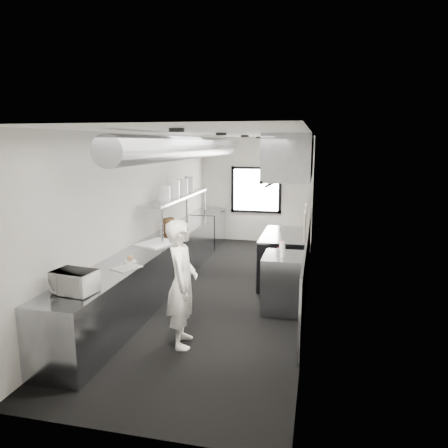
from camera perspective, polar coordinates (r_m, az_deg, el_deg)
The scene contains 35 objects.
floor at distance 7.78m, azimuth -0.12°, elevation -8.86°, with size 3.00×8.00×0.01m, color black.
ceiling at distance 7.32m, azimuth -0.13°, elevation 12.22°, with size 3.00×8.00×0.01m, color silver.
wall_back at distance 11.32m, azimuth 4.40°, elevation 4.65°, with size 3.00×0.02×2.80m, color silver.
wall_front at distance 3.75m, azimuth -14.03°, elevation -8.72°, with size 3.00×0.02×2.80m, color silver.
wall_left at distance 7.89m, azimuth -10.81°, elevation 1.73°, with size 0.02×8.00×2.80m, color silver.
wall_right at distance 7.25m, azimuth 11.52°, elevation 0.89°, with size 0.02×8.00×2.80m, color silver.
wall_cladding at distance 7.73m, azimuth 11.19°, elevation -4.94°, with size 0.03×5.50×1.10m, color gray.
hvac_duct at distance 7.89m, azimuth -4.51°, elevation 10.28°, with size 0.40×0.40×6.40m, color #909498.
service_window at distance 11.29m, azimuth 4.38°, elevation 4.63°, with size 1.36×0.05×1.25m.
exhaust_hood at distance 7.86m, azimuth 8.95°, elevation 9.01°, with size 0.81×2.20×0.88m.
prep_counter at distance 7.52m, azimuth -9.60°, elevation -6.12°, with size 0.70×6.00×0.90m, color gray.
pass_shelf at distance 8.68m, azimuth -6.34°, elevation 3.59°, with size 0.45×3.00×0.68m.
range at distance 8.15m, azimuth 8.14°, elevation -4.58°, with size 0.88×1.60×0.94m.
bottle_station at distance 6.82m, azimuth 8.10°, elevation -7.89°, with size 0.65×0.80×0.90m, color gray.
far_work_table at distance 10.93m, azimuth -2.27°, elevation -0.60°, with size 0.70×1.20×0.90m, color gray.
notice_sheet_a at distance 6.03m, azimuth 11.03°, elevation 0.82°, with size 0.02×0.28×0.38m, color white.
notice_sheet_b at distance 5.70m, azimuth 10.89°, elevation -0.28°, with size 0.02×0.28×0.38m, color white.
line_cook at distance 5.53m, azimuth -5.73°, elevation -8.06°, with size 0.62×0.40×1.69m, color white.
microwave at distance 5.27m, azimuth -19.67°, elevation -7.42°, with size 0.46×0.35×0.27m, color silver.
deli_tub_a at distance 5.72m, azimuth -18.89°, elevation -6.85°, with size 0.14×0.14×0.10m, color beige.
deli_tub_b at distance 5.71m, azimuth -18.90°, elevation -6.83°, with size 0.15×0.15×0.11m, color beige.
newspaper at distance 6.12m, azimuth -13.11°, elevation -5.81°, with size 0.30×0.38×0.01m, color silver.
small_plate at distance 6.42m, azimuth -12.65°, elevation -4.97°, with size 0.19×0.19×0.02m, color white.
pastry at distance 6.40m, azimuth -12.67°, elevation -4.51°, with size 0.09×0.09×0.09m, color tan.
cutting_board at distance 7.47m, azimuth -9.12°, elevation -2.56°, with size 0.49×0.66×0.02m, color white.
knife_block at distance 8.44m, azimuth -7.61°, elevation -0.10°, with size 0.11×0.25×0.27m, color brown.
plate_stack_a at distance 7.98m, azimuth -8.19°, elevation 4.16°, with size 0.24×0.24×0.28m, color white.
plate_stack_b at distance 8.46m, azimuth -6.95°, elevation 4.80°, with size 0.27×0.27×0.34m, color white.
plate_stack_c at distance 8.90m, azimuth -5.69°, elevation 5.07°, with size 0.23×0.23×0.33m, color white.
plate_stack_d at distance 9.43m, azimuth -4.74°, elevation 5.47°, with size 0.22×0.22×0.34m, color white.
squeeze_bottle_a at distance 6.35m, azimuth 7.33°, elevation -4.17°, with size 0.06×0.06×0.19m, color white.
squeeze_bottle_b at distance 6.56m, azimuth 8.01°, elevation -3.65°, with size 0.06×0.06×0.19m, color white.
squeeze_bottle_c at distance 6.68m, azimuth 7.80°, elevation -3.36°, with size 0.07×0.07×0.20m, color white.
squeeze_bottle_d at distance 6.78m, azimuth 7.91°, elevation -3.17°, with size 0.06×0.06×0.19m, color white.
squeeze_bottle_e at distance 6.93m, azimuth 7.84°, elevation -2.98°, with size 0.06×0.06×0.17m, color white.
Camera 1 is at (1.63, -7.14, 2.64)m, focal length 33.60 mm.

